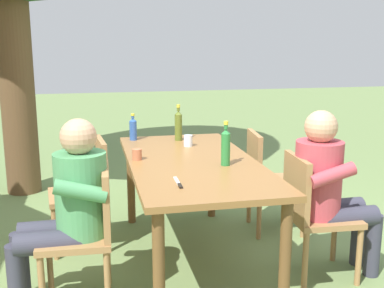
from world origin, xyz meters
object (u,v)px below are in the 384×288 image
Objects in this scene: person_in_plaid_shirt at (69,203)px; table_knife at (178,183)px; chair_near_left at (312,210)px; chair_far_left at (88,228)px; person_in_white_shirt at (328,186)px; bottle_blue at (133,129)px; bottle_olive at (178,125)px; dining_table at (192,172)px; backpack_by_near_side at (157,178)px; chair_near_right at (267,176)px; chair_far_right at (87,187)px; bottle_green at (226,146)px; cup_terracotta at (137,154)px; cup_glass at (188,141)px.

person_in_plaid_shirt is 0.68m from table_knife.
chair_far_left is at bearing 90.31° from chair_near_left.
person_in_white_shirt is 4.91× the size of table_knife.
person_in_white_shirt is 5.06× the size of bottle_blue.
person_in_white_shirt is (-0.00, -0.11, 0.17)m from chair_near_left.
person_in_plaid_shirt is 1.47m from bottle_olive.
dining_table is 2.16× the size of chair_far_left.
chair_near_left is 2.14× the size of backpack_by_near_side.
backpack_by_near_side is at bearing 22.07° from chair_near_left.
chair_near_right is 3.62× the size of table_knife.
chair_far_right is at bearing 109.55° from bottle_olive.
chair_near_right is 0.74× the size of person_in_white_shirt.
bottle_green is 0.77× the size of backpack_by_near_side.
chair_near_left is 1.30m from cup_terracotta.
bottle_olive reaches higher than bottle_green.
chair_near_left is 3.62× the size of table_knife.
person_in_plaid_shirt reaches higher than cup_glass.
bottle_green reaches higher than chair_near_right.
dining_table is at bearing 61.01° from chair_near_left.
chair_far_left is 1.07m from bottle_green.
bottle_olive is (1.14, -0.79, 0.42)m from chair_far_left.
cup_terracotta is (-0.34, 1.15, 0.33)m from chair_near_right.
chair_near_right and chair_far_right have the same top height.
chair_far_left is at bearing 119.47° from dining_table.
cup_glass reaches higher than chair_far_right.
backpack_by_near_side is (0.83, 0.07, -0.72)m from bottle_olive.
chair_near_left is at bearing -118.99° from dining_table.
chair_near_left is at bearing -89.83° from person_in_plaid_shirt.
chair_near_right is at bearing -92.26° from cup_glass.
bottle_green is 1.89m from backpack_by_near_side.
chair_far_right is 2.79× the size of bottle_green.
person_in_white_shirt is 1.20m from cup_glass.
bottle_green is 3.35× the size of cup_glass.
chair_near_right is (0.85, -0.00, 0.00)m from chair_near_left.
chair_far_left is at bearing 145.26° from bottle_olive.
bottle_blue is 0.74× the size of bottle_olive.
cup_glass is at bearing -15.01° from table_knife.
person_in_plaid_shirt is (-0.86, 0.11, 0.17)m from chair_far_right.
dining_table is at bearing 177.25° from bottle_olive.
chair_near_right is at bearing -44.19° from table_knife.
bottle_blue is 0.75× the size of bottle_green.
chair_far_right is 1.17m from table_knife.
chair_near_right is 3.73× the size of bottle_blue.
bottle_olive is at bearing -10.69° from table_knife.
person_in_white_shirt is 2.21m from backpack_by_near_side.
backpack_by_near_side is (1.08, 0.11, -0.63)m from cup_glass.
cup_terracotta is 1.62m from backpack_by_near_side.
dining_table is at bearing 171.67° from cup_glass.
cup_glass is at bearing -42.86° from chair_far_left.
person_in_white_shirt is at bearing -172.75° from chair_near_right.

